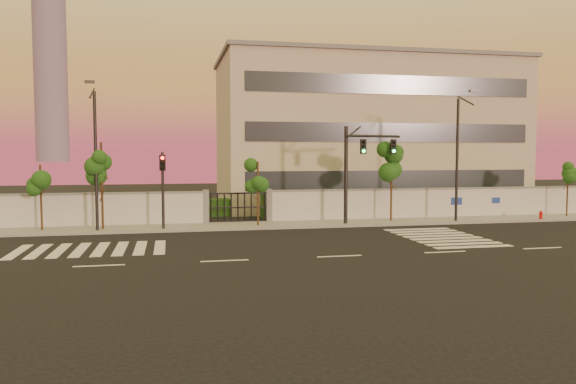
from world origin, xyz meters
name	(u,v)px	position (x,y,z in m)	size (l,w,h in m)	color
ground	(339,256)	(0.00, 0.00, 0.00)	(120.00, 120.00, 0.00)	black
sidewalk	(289,225)	(0.00, 10.50, 0.07)	(60.00, 3.00, 0.15)	gray
perimeter_wall	(286,206)	(0.10, 12.00, 1.07)	(60.00, 0.36, 2.20)	silver
hedge_row	(293,206)	(1.17, 14.74, 0.82)	(41.00, 4.25, 1.80)	black
institutional_building	(365,133)	(9.00, 21.99, 6.16)	(24.40, 12.40, 12.25)	#B4AF98
distant_skyscraper	(50,38)	(-65.00, 280.00, 61.98)	(16.00, 16.00, 118.00)	slate
road_markings	(286,244)	(-1.58, 3.76, 0.01)	(57.00, 7.62, 0.02)	silver
street_tree_b	(41,183)	(-14.27, 10.43, 2.83)	(1.42, 1.13, 3.84)	#382314
street_tree_c	(102,166)	(-10.95, 10.16, 3.75)	(1.61, 1.28, 5.10)	#382314
street_tree_d	(258,179)	(-2.02, 9.94, 2.93)	(1.38, 1.10, 3.98)	#382314
street_tree_e	(392,166)	(6.70, 10.50, 3.68)	(1.57, 1.25, 5.00)	#382314
street_tree_f	(568,177)	(19.59, 10.49, 2.83)	(1.34, 1.07, 3.84)	#382314
traffic_signal_main	(358,163)	(4.17, 9.73, 3.87)	(3.82, 1.17, 6.12)	black
traffic_signal_secondary	(163,181)	(-7.59, 9.65, 2.88)	(0.35, 0.34, 4.54)	black
streetlight_west	(95,153)	(-11.22, 9.57, 4.48)	(0.49, 1.99, 8.29)	black
streetlight_east	(459,153)	(10.76, 9.44, 4.48)	(0.50, 2.00, 8.30)	black
fire_hydrant	(541,216)	(16.74, 9.34, 0.35)	(0.28, 0.26, 0.69)	#BC0C0F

